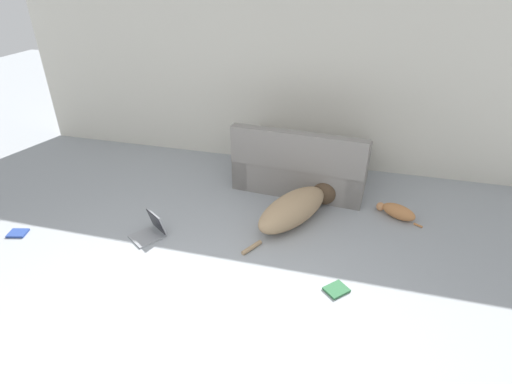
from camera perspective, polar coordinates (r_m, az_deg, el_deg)
name	(u,v)px	position (r m, az deg, el deg)	size (l,w,h in m)	color
ground_plane	(182,360)	(3.27, -10.56, -22.49)	(20.00, 20.00, 0.00)	#999EA3
wall_back	(284,73)	(5.60, 3.99, 16.66)	(7.67, 0.06, 2.57)	beige
couch	(302,167)	(5.22, 6.57, 3.61)	(1.70, 1.03, 0.87)	gray
dog	(298,206)	(4.53, 6.03, -2.06)	(0.92, 1.45, 0.37)	#A38460
cat	(397,211)	(4.89, 19.52, -2.62)	(0.53, 0.36, 0.16)	#BC7A47
laptop_open	(152,228)	(4.45, -14.70, -5.02)	(0.42, 0.43, 0.27)	gray
book_blue	(18,233)	(5.08, -30.88, -5.07)	(0.22, 0.19, 0.02)	#28428E
book_green	(336,290)	(3.77, 11.41, -13.51)	(0.26, 0.26, 0.02)	#2D663D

